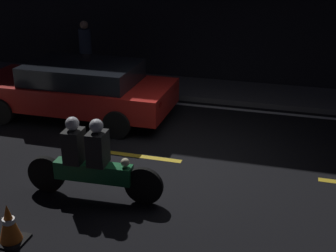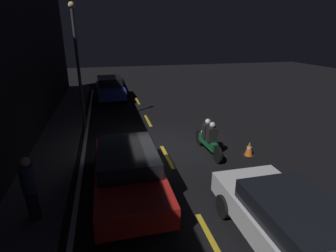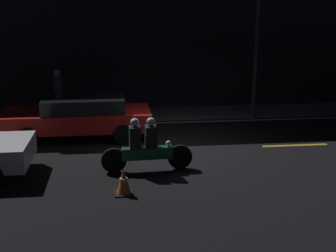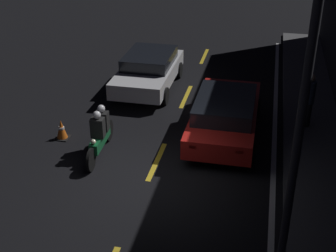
# 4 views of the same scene
# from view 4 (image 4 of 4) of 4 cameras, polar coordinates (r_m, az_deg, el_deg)

# --- Properties ---
(ground_plane) EXTENTS (56.00, 56.00, 0.00)m
(ground_plane) POSITION_cam_4_polar(r_m,az_deg,el_deg) (12.09, -2.49, -6.76)
(ground_plane) COLOR black
(raised_curb) EXTENTS (28.00, 1.73, 0.13)m
(raised_curb) POSITION_cam_4_polar(r_m,az_deg,el_deg) (11.87, 18.08, -8.64)
(raised_curb) COLOR #4C4C4F
(raised_curb) RESTS_ON ground
(lane_dash_a) EXTENTS (2.00, 0.14, 0.01)m
(lane_dash_a) POSITION_cam_4_polar(r_m,az_deg,el_deg) (20.95, 4.45, 8.48)
(lane_dash_a) COLOR gold
(lane_dash_a) RESTS_ON ground
(lane_dash_b) EXTENTS (2.00, 0.14, 0.01)m
(lane_dash_b) POSITION_cam_4_polar(r_m,az_deg,el_deg) (16.81, 2.22, 3.62)
(lane_dash_b) COLOR gold
(lane_dash_b) RESTS_ON ground
(lane_dash_c) EXTENTS (2.00, 0.14, 0.01)m
(lane_dash_c) POSITION_cam_4_polar(r_m,az_deg,el_deg) (12.90, -1.38, -4.31)
(lane_dash_c) COLOR gold
(lane_dash_c) RESTS_ON ground
(lane_solid_kerb) EXTENTS (25.20, 0.14, 0.01)m
(lane_solid_kerb) POSITION_cam_4_polar(r_m,az_deg,el_deg) (11.81, 12.62, -8.43)
(lane_solid_kerb) COLOR silver
(lane_solid_kerb) RESTS_ON ground
(sedan_white) EXTENTS (4.15, 1.99, 1.29)m
(sedan_white) POSITION_cam_4_polar(r_m,az_deg,el_deg) (17.35, -2.35, 6.89)
(sedan_white) COLOR silver
(sedan_white) RESTS_ON ground
(taxi_red) EXTENTS (4.54, 2.00, 1.30)m
(taxi_red) POSITION_cam_4_polar(r_m,az_deg,el_deg) (14.02, 6.97, 1.51)
(taxi_red) COLOR red
(taxi_red) RESTS_ON ground
(motorcycle) EXTENTS (2.32, 0.39, 1.39)m
(motorcycle) POSITION_cam_4_polar(r_m,az_deg,el_deg) (13.11, -8.27, -0.82)
(motorcycle) COLOR black
(motorcycle) RESTS_ON ground
(traffic_cone_near) EXTENTS (0.42, 0.42, 0.60)m
(traffic_cone_near) POSITION_cam_4_polar(r_m,az_deg,el_deg) (14.25, -12.85, -0.42)
(traffic_cone_near) COLOR black
(traffic_cone_near) RESTS_ON ground
(pedestrian) EXTENTS (0.34, 0.34, 1.68)m
(pedestrian) POSITION_cam_4_polar(r_m,az_deg,el_deg) (14.75, 16.75, 3.06)
(pedestrian) COLOR black
(pedestrian) RESTS_ON raised_curb
(street_lamp) EXTENTS (0.28, 0.28, 5.76)m
(street_lamp) POSITION_cam_4_polar(r_m,az_deg,el_deg) (7.42, 15.46, -2.31)
(street_lamp) COLOR #333338
(street_lamp) RESTS_ON ground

